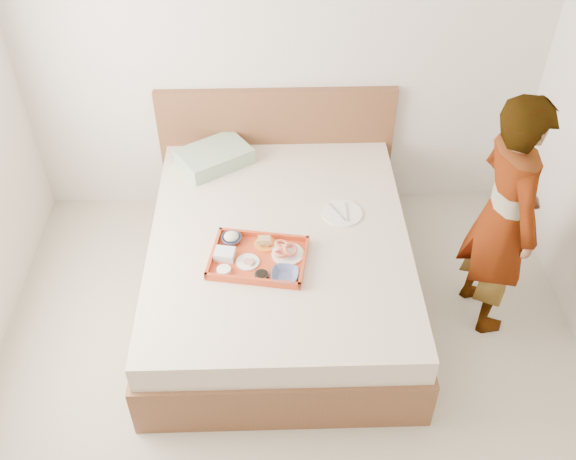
{
  "coord_description": "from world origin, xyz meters",
  "views": [
    {
      "loc": [
        -0.08,
        -1.91,
        3.19
      ],
      "look_at": [
        0.0,
        0.9,
        0.65
      ],
      "focal_mm": 40.85,
      "sensor_mm": 36.0,
      "label": 1
    }
  ],
  "objects_px": {
    "bed": "(280,265)",
    "tray": "(258,258)",
    "person": "(504,217)",
    "dinner_plate": "(342,213)"
  },
  "relations": [
    {
      "from": "tray",
      "to": "dinner_plate",
      "type": "distance_m",
      "value": 0.66
    },
    {
      "from": "bed",
      "to": "dinner_plate",
      "type": "distance_m",
      "value": 0.51
    },
    {
      "from": "bed",
      "to": "tray",
      "type": "relative_size",
      "value": 3.69
    },
    {
      "from": "bed",
      "to": "tray",
      "type": "height_order",
      "value": "tray"
    },
    {
      "from": "tray",
      "to": "person",
      "type": "distance_m",
      "value": 1.4
    },
    {
      "from": "person",
      "to": "bed",
      "type": "bearing_deg",
      "value": 71.83
    },
    {
      "from": "bed",
      "to": "tray",
      "type": "distance_m",
      "value": 0.39
    },
    {
      "from": "bed",
      "to": "person",
      "type": "xyz_separation_m",
      "value": [
        1.26,
        -0.17,
        0.51
      ]
    },
    {
      "from": "dinner_plate",
      "to": "bed",
      "type": "bearing_deg",
      "value": -156.41
    },
    {
      "from": "tray",
      "to": "person",
      "type": "relative_size",
      "value": 0.35
    }
  ]
}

